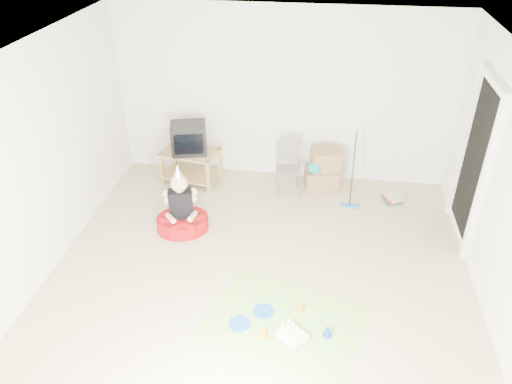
# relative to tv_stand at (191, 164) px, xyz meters

# --- Properties ---
(ground) EXTENTS (5.00, 5.00, 0.00)m
(ground) POSITION_rel_tv_stand_xyz_m (1.34, -2.02, -0.30)
(ground) COLOR #C9B890
(ground) RESTS_ON ground
(doorway_recess) EXTENTS (0.02, 0.90, 2.05)m
(doorway_recess) POSITION_rel_tv_stand_xyz_m (3.82, -0.82, 0.72)
(doorway_recess) COLOR black
(doorway_recess) RESTS_ON ground
(tv_stand) EXTENTS (0.90, 0.65, 0.52)m
(tv_stand) POSITION_rel_tv_stand_xyz_m (0.00, 0.00, 0.00)
(tv_stand) COLOR #A7814B
(tv_stand) RESTS_ON ground
(crt_tv) EXTENTS (0.61, 0.54, 0.44)m
(crt_tv) POSITION_rel_tv_stand_xyz_m (0.00, 0.00, 0.44)
(crt_tv) COLOR black
(crt_tv) RESTS_ON tv_stand
(folding_chair) EXTENTS (0.42, 0.40, 0.80)m
(folding_chair) POSITION_rel_tv_stand_xyz_m (1.51, -0.12, 0.09)
(folding_chair) COLOR gray
(folding_chair) RESTS_ON ground
(cardboard_boxes) EXTENTS (0.56, 0.47, 0.62)m
(cardboard_boxes) POSITION_rel_tv_stand_xyz_m (2.00, 0.10, -0.00)
(cardboard_boxes) COLOR olive
(cardboard_boxes) RESTS_ON ground
(floor_mop) EXTENTS (0.26, 0.35, 1.04)m
(floor_mop) POSITION_rel_tv_stand_xyz_m (2.43, -0.38, -0.04)
(floor_mop) COLOR blue
(floor_mop) RESTS_ON ground
(book_pile) EXTENTS (0.30, 0.33, 0.10)m
(book_pile) POSITION_rel_tv_stand_xyz_m (3.04, -0.14, -0.26)
(book_pile) COLOR #27754C
(book_pile) RESTS_ON ground
(seated_woman) EXTENTS (0.85, 0.85, 0.98)m
(seated_woman) POSITION_rel_tv_stand_xyz_m (0.20, -1.25, -0.09)
(seated_woman) COLOR #B21014
(seated_woman) RESTS_ON ground
(party_mat) EXTENTS (1.86, 1.55, 0.01)m
(party_mat) POSITION_rel_tv_stand_xyz_m (1.70, -2.72, -0.30)
(party_mat) COLOR #F03294
(party_mat) RESTS_ON ground
(birthday_cake) EXTENTS (0.36, 0.35, 0.14)m
(birthday_cake) POSITION_rel_tv_stand_xyz_m (1.81, -2.95, -0.26)
(birthday_cake) COLOR white
(birthday_cake) RESTS_ON party_mat
(blue_plate_near) EXTENTS (0.27, 0.27, 0.01)m
(blue_plate_near) POSITION_rel_tv_stand_xyz_m (1.47, -2.62, -0.29)
(blue_plate_near) COLOR blue
(blue_plate_near) RESTS_ON party_mat
(blue_plate_far) EXTENTS (0.24, 0.24, 0.01)m
(blue_plate_far) POSITION_rel_tv_stand_xyz_m (1.24, -2.83, -0.29)
(blue_plate_far) COLOR blue
(blue_plate_far) RESTS_ON party_mat
(orange_cup_near) EXTENTS (0.10, 0.10, 0.08)m
(orange_cup_near) POSITION_rel_tv_stand_xyz_m (1.86, -2.56, -0.26)
(orange_cup_near) COLOR orange
(orange_cup_near) RESTS_ON party_mat
(orange_cup_far) EXTENTS (0.08, 0.08, 0.08)m
(orange_cup_far) POSITION_rel_tv_stand_xyz_m (1.51, -2.97, -0.25)
(orange_cup_far) COLOR orange
(orange_cup_far) RESTS_ON party_mat
(blue_party_hat) EXTENTS (0.14, 0.14, 0.15)m
(blue_party_hat) POSITION_rel_tv_stand_xyz_m (2.16, -2.85, -0.22)
(blue_party_hat) COLOR blue
(blue_party_hat) RESTS_ON party_mat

